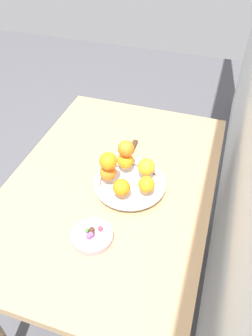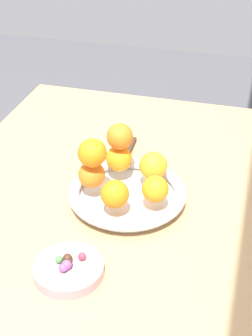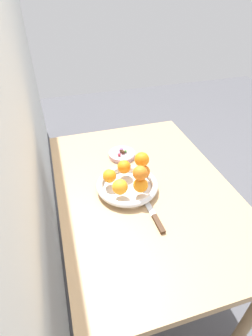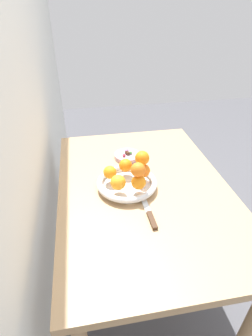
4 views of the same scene
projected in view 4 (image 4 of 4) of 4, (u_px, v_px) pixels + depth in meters
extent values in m
plane|color=#4C4C51|center=(139.00, 283.00, 1.59)|extent=(6.00, 6.00, 0.00)
cube|color=silver|center=(4.00, 75.00, 0.83)|extent=(4.00, 0.05, 2.50)
cube|color=tan|center=(144.00, 190.00, 1.19)|extent=(1.10, 0.76, 0.04)
cylinder|color=tan|center=(247.00, 330.00, 1.04)|extent=(0.05, 0.05, 0.70)
cylinder|color=tan|center=(170.00, 183.00, 1.84)|extent=(0.05, 0.05, 0.70)
cylinder|color=tan|center=(78.00, 193.00, 1.75)|extent=(0.05, 0.05, 0.70)
cylinder|color=silver|center=(127.00, 186.00, 1.17)|extent=(0.22, 0.22, 0.01)
torus|color=silver|center=(127.00, 183.00, 1.16)|extent=(0.27, 0.27, 0.03)
cylinder|color=#B28C99|center=(127.00, 156.00, 1.38)|extent=(0.14, 0.14, 0.02)
sphere|color=orange|center=(110.00, 172.00, 1.15)|extent=(0.06, 0.06, 0.06)
sphere|color=orange|center=(118.00, 182.00, 1.08)|extent=(0.06, 0.06, 0.06)
sphere|color=orange|center=(139.00, 182.00, 1.09)|extent=(0.06, 0.06, 0.06)
sphere|color=orange|center=(143.00, 171.00, 1.16)|extent=(0.06, 0.06, 0.06)
sphere|color=orange|center=(126.00, 165.00, 1.20)|extent=(0.06, 0.06, 0.06)
sphere|color=orange|center=(142.00, 158.00, 1.13)|extent=(0.06, 0.06, 0.06)
sphere|color=orange|center=(138.00, 170.00, 1.06)|extent=(0.06, 0.06, 0.06)
sphere|color=#4C9947|center=(131.00, 153.00, 1.37)|extent=(0.01, 0.01, 0.01)
sphere|color=#472819|center=(128.00, 153.00, 1.36)|extent=(0.02, 0.02, 0.02)
sphere|color=#472819|center=(127.00, 152.00, 1.37)|extent=(0.02, 0.02, 0.02)
sphere|color=#8C4C99|center=(127.00, 151.00, 1.38)|extent=(0.02, 0.02, 0.02)
sphere|color=#8C4C99|center=(127.00, 152.00, 1.38)|extent=(0.02, 0.02, 0.02)
sphere|color=#C6384C|center=(124.00, 155.00, 1.35)|extent=(0.02, 0.02, 0.02)
cube|color=#3F2819|center=(152.00, 220.00, 0.99)|extent=(0.09, 0.02, 0.01)
cube|color=silver|center=(143.00, 199.00, 1.10)|extent=(0.17, 0.03, 0.01)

